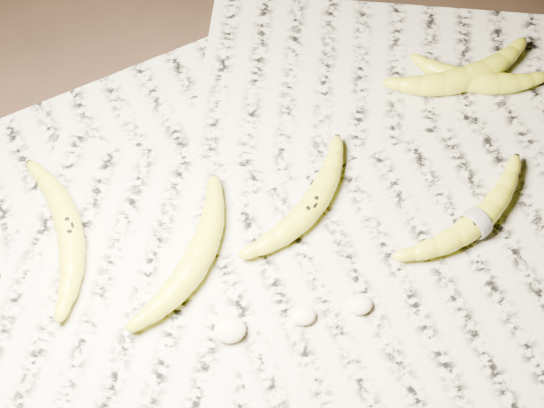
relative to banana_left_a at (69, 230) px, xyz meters
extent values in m
plane|color=black|center=(0.28, -0.02, -0.03)|extent=(3.00, 3.00, 0.00)
cube|color=#BAB7A0|center=(0.29, -0.03, -0.02)|extent=(0.90, 0.70, 0.01)
torus|color=white|center=(0.50, -0.09, 0.00)|extent=(0.02, 0.04, 0.04)
ellipsoid|color=#F4E3BD|center=(0.17, -0.16, -0.01)|extent=(0.04, 0.03, 0.02)
ellipsoid|color=#F4E3BD|center=(0.26, -0.16, -0.01)|extent=(0.03, 0.02, 0.02)
ellipsoid|color=#F4E3BD|center=(0.33, -0.16, -0.01)|extent=(0.03, 0.03, 0.02)
camera|label=1|loc=(0.17, -0.44, 0.85)|focal=50.00mm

